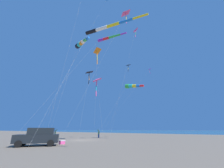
# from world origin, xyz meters

# --- Properties ---
(ground_plane) EXTENTS (600.00, 600.00, 0.00)m
(ground_plane) POSITION_xyz_m (0.00, 0.00, 0.00)
(ground_plane) COLOR #756654
(ocean_water_strip) EXTENTS (240.00, 600.00, 0.01)m
(ocean_water_strip) POSITION_xyz_m (165.00, 0.00, 0.00)
(ocean_water_strip) COLOR #285B7A
(ocean_water_strip) RESTS_ON ground_plane
(parked_car) EXTENTS (4.62, 3.87, 1.85)m
(parked_car) POSITION_xyz_m (-8.54, -3.08, 0.95)
(parked_car) COLOR black
(parked_car) RESTS_ON ground_plane
(cooler_box) EXTENTS (0.62, 0.42, 0.42)m
(cooler_box) POSITION_xyz_m (-5.76, -3.29, 0.21)
(cooler_box) COLOR #EF4C93
(cooler_box) RESTS_ON ground_plane
(person_adult_flyer) EXTENTS (0.51, 0.59, 1.69)m
(person_adult_flyer) POSITION_xyz_m (6.80, 3.23, 0.92)
(person_adult_flyer) COLOR #335199
(person_adult_flyer) RESTS_ON ground_plane
(person_child_green_jacket) EXTENTS (0.62, 0.57, 1.73)m
(person_child_green_jacket) POSITION_xyz_m (-4.58, 0.92, 0.94)
(person_child_green_jacket) COLOR gold
(person_child_green_jacket) RESTS_ON ground_plane
(kite_windsock_green_low_center) EXTENTS (1.46, 7.77, 15.32)m
(kite_windsock_green_low_center) POSITION_xyz_m (-4.46, -3.61, 14.74)
(kite_windsock_green_low_center) COLOR black
(kite_windsock_green_low_center) RESTS_ON ground_plane
(kite_windsock_red_high_left) EXTENTS (6.87, 11.70, 13.36)m
(kite_windsock_red_high_left) POSITION_xyz_m (-4.33, -9.24, 13.09)
(kite_windsock_red_high_left) COLOR purple
(kite_windsock_red_high_left) RESTS_ON ground_plane
(kite_delta_white_trailing) EXTENTS (3.26, 8.80, 16.32)m
(kite_delta_white_trailing) POSITION_xyz_m (-3.75, -11.76, 15.99)
(kite_delta_white_trailing) COLOR #EF4C93
(kite_delta_white_trailing) RESTS_ON ground_plane
(kite_windsock_magenta_far_left) EXTENTS (3.83, 9.52, 10.59)m
(kite_windsock_magenta_far_left) POSITION_xyz_m (7.13, -5.56, 9.98)
(kite_windsock_magenta_far_left) COLOR green
(kite_windsock_magenta_far_left) RESTS_ON ground_plane
(kite_delta_rainbow_low_near) EXTENTS (4.26, 13.36, 15.34)m
(kite_delta_rainbow_low_near) POSITION_xyz_m (12.43, -7.16, 14.95)
(kite_delta_rainbow_low_near) COLOR purple
(kite_delta_rainbow_low_near) RESTS_ON ground_plane
(kite_delta_small_distant) EXTENTS (8.14, 8.55, 15.63)m
(kite_delta_small_distant) POSITION_xyz_m (-0.80, -3.43, 15.12)
(kite_delta_small_distant) COLOR orange
(kite_delta_small_distant) RESTS_ON ground_plane
(kite_delta_orange_high_right) EXTENTS (5.32, 10.19, 13.73)m
(kite_delta_orange_high_right) POSITION_xyz_m (4.83, -6.28, 13.42)
(kite_delta_orange_high_right) COLOR black
(kite_delta_orange_high_right) RESTS_ON ground_plane
(kite_delta_yellow_midlevel) EXTENTS (2.22, 9.19, 22.18)m
(kite_delta_yellow_midlevel) POSITION_xyz_m (6.01, -7.70, 21.70)
(kite_delta_yellow_midlevel) COLOR #EF4C93
(kite_delta_yellow_midlevel) RESTS_ON ground_plane
(kite_windsock_striped_overhead) EXTENTS (1.41, 17.46, 12.41)m
(kite_windsock_striped_overhead) POSITION_xyz_m (-7.03, -11.28, 11.87)
(kite_windsock_striped_overhead) COLOR black
(kite_windsock_striped_overhead) RESTS_ON ground_plane
(kite_delta_long_streamer_left) EXTENTS (5.98, 4.00, 10.79)m
(kite_delta_long_streamer_left) POSITION_xyz_m (0.63, -2.13, 10.25)
(kite_delta_long_streamer_left) COLOR #EF4C93
(kite_delta_long_streamer_left) RESTS_ON ground_plane
(kite_delta_purple_drifting) EXTENTS (1.21, 3.05, 10.71)m
(kite_delta_purple_drifting) POSITION_xyz_m (-2.39, -3.53, 10.42)
(kite_delta_purple_drifting) COLOR black
(kite_delta_purple_drifting) RESTS_ON ground_plane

